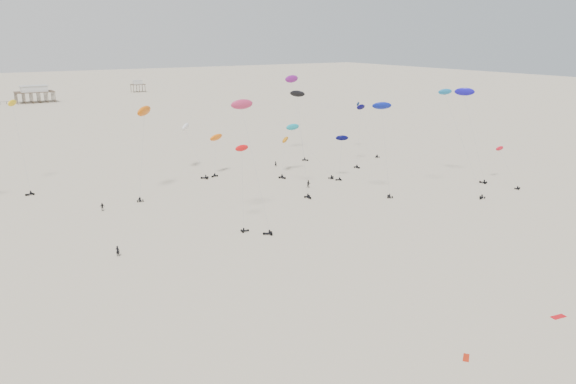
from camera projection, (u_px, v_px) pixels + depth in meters
ground_plane at (129, 141)px, 207.88m from camera, size 900.00×900.00×0.00m
pavilion_main at (35, 95)px, 324.35m from camera, size 21.00×13.00×9.80m
pavilion_small at (138, 87)px, 384.64m from camera, size 9.00×7.00×8.00m
rig_0 at (360, 127)px, 167.24m from camera, size 7.92×7.79×18.12m
rig_1 at (366, 125)px, 185.23m from camera, size 5.84×17.41×20.62m
rig_2 at (341, 149)px, 151.00m from camera, size 4.75×3.87×12.03m
rig_3 at (302, 132)px, 134.39m from camera, size 3.46×9.63×25.30m
rig_4 at (285, 149)px, 156.58m from camera, size 7.59×9.25×11.16m
rig_5 at (303, 140)px, 155.65m from camera, size 8.74×13.54×17.27m
rig_6 at (293, 88)px, 179.83m from camera, size 6.83×15.29×26.63m
rig_7 at (243, 176)px, 111.63m from camera, size 4.27×5.26×16.98m
rig_8 at (468, 106)px, 148.81m from camera, size 5.19×12.36×24.74m
rig_9 at (457, 125)px, 135.29m from camera, size 6.06×13.55×26.25m
rig_10 at (247, 128)px, 112.47m from camera, size 4.91×13.02×26.17m
rig_11 at (506, 162)px, 147.98m from camera, size 7.09×11.55×13.30m
rig_12 at (18, 135)px, 139.70m from camera, size 3.33×14.40×23.08m
rig_13 at (216, 143)px, 155.16m from camera, size 5.98×5.45×11.85m
rig_15 at (143, 124)px, 133.06m from camera, size 7.97×9.23×21.96m
rig_16 at (383, 124)px, 132.22m from camera, size 5.08×6.12×23.07m
rig_17 at (189, 135)px, 159.23m from camera, size 5.13×17.24×16.90m
spectator_0 at (118, 256)px, 99.63m from camera, size 1.02×0.98×2.32m
spectator_1 at (308, 188)px, 144.25m from camera, size 1.30×1.09×2.31m
spectator_2 at (103, 211)px, 125.36m from camera, size 1.35×0.84×2.16m
spectator_3 at (276, 166)px, 167.49m from camera, size 0.85×0.80×1.93m
grounded_kite_a at (558, 317)px, 78.16m from camera, size 2.31×1.20×0.08m
grounded_kite_b at (466, 358)px, 68.26m from camera, size 1.85×1.66×0.07m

